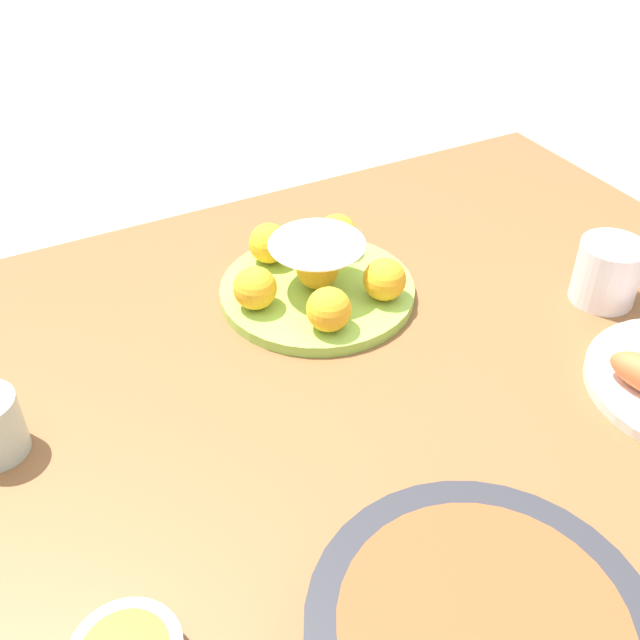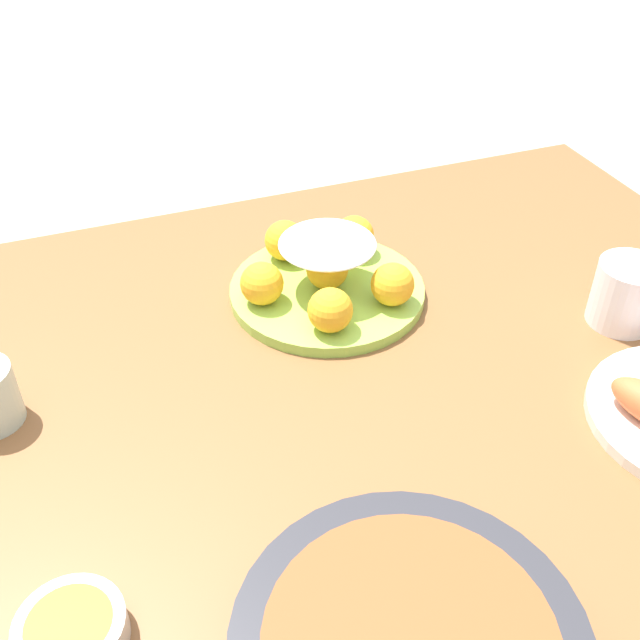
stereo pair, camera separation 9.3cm
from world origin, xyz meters
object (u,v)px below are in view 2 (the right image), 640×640
object	(u,v)px
cake_plate	(326,275)
cup_far	(626,294)
sauce_bowl	(71,631)
dining_table	(312,459)

from	to	relation	value
cake_plate	cup_far	size ratio (longest dim) A/B	3.08
cup_far	sauce_bowl	bearing A→B (deg)	15.91
cake_plate	sauce_bowl	size ratio (longest dim) A/B	2.84
dining_table	cake_plate	xyz separation A→B (m)	(-0.09, -0.19, 0.13)
dining_table	sauce_bowl	distance (m)	0.37
cake_plate	dining_table	bearing A→B (deg)	64.68
sauce_bowl	cup_far	world-z (taller)	cup_far
dining_table	sauce_bowl	world-z (taller)	sauce_bowl
dining_table	cup_far	xyz separation A→B (m)	(-0.44, -0.01, 0.14)
cake_plate	cup_far	xyz separation A→B (m)	(-0.34, 0.19, 0.01)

